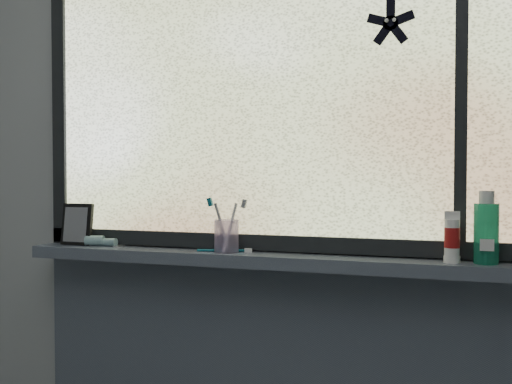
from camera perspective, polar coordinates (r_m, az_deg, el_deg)
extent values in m
cube|color=#9EA3A8|center=(1.87, 0.98, 1.15)|extent=(3.00, 0.01, 2.50)
cube|color=#495162|center=(1.82, 0.27, -6.78)|extent=(1.62, 0.14, 0.04)
cube|color=silver|center=(1.86, 0.77, 9.79)|extent=(1.50, 0.01, 1.00)
cube|color=black|center=(1.85, 0.73, -5.05)|extent=(1.60, 0.03, 0.05)
cube|color=black|center=(2.22, -18.96, 8.40)|extent=(0.05, 0.03, 1.10)
cube|color=black|center=(1.78, 19.83, 10.09)|extent=(0.03, 0.03, 1.00)
cube|color=black|center=(2.12, -17.44, -3.10)|extent=(0.12, 0.06, 0.15)
cylinder|color=#C5ABE2|center=(1.84, -2.97, -4.42)|extent=(0.09, 0.09, 0.10)
cylinder|color=#1D986D|center=(1.72, 22.04, -3.29)|extent=(0.07, 0.07, 0.17)
cylinder|color=silver|center=(1.71, 19.01, -4.11)|extent=(0.05, 0.05, 0.10)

